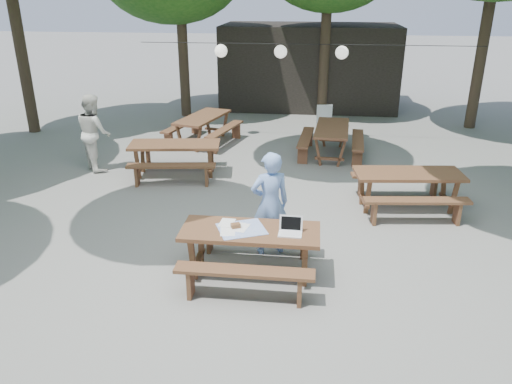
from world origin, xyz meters
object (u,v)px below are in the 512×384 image
at_px(main_picnic_table, 250,252).
at_px(picnic_table_nw, 175,159).
at_px(woman, 270,204).
at_px(plastic_chair, 325,129).
at_px(second_person, 94,132).

xyz_separation_m(main_picnic_table, picnic_table_nw, (-2.23, 4.04, 0.00)).
distance_m(main_picnic_table, woman, 0.90).
relative_size(picnic_table_nw, plastic_chair, 2.32).
height_order(main_picnic_table, second_person, second_person).
xyz_separation_m(woman, plastic_chair, (0.95, 6.80, -0.59)).
distance_m(main_picnic_table, plastic_chair, 7.64).
distance_m(main_picnic_table, picnic_table_nw, 4.62).
relative_size(picnic_table_nw, second_person, 1.19).
bearing_deg(main_picnic_table, picnic_table_nw, 118.87).
distance_m(picnic_table_nw, plastic_chair, 4.88).
relative_size(second_person, plastic_chair, 1.96).
bearing_deg(picnic_table_nw, second_person, 165.79).
bearing_deg(second_person, woman, -170.30).
bearing_deg(second_person, plastic_chair, -100.13).
relative_size(picnic_table_nw, woman, 1.24).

